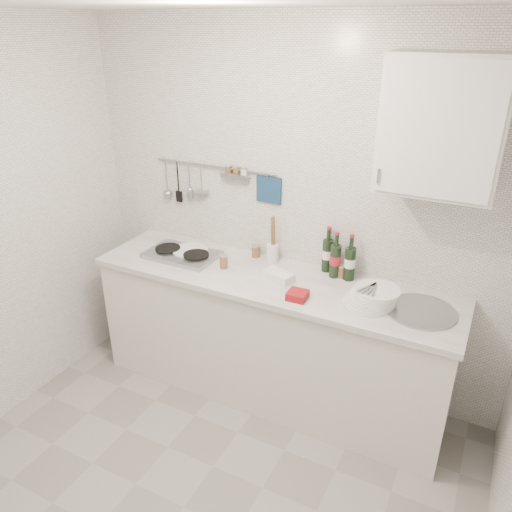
{
  "coord_description": "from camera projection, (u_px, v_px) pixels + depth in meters",
  "views": [
    {
      "loc": [
        1.22,
        -1.51,
        2.43
      ],
      "look_at": [
        -0.01,
        0.9,
        1.15
      ],
      "focal_mm": 35.0,
      "sensor_mm": 36.0,
      "label": 1
    }
  ],
  "objects": [
    {
      "name": "floor",
      "position": [
        184.0,
        507.0,
        2.75
      ],
      "size": [
        3.0,
        3.0,
        0.0
      ],
      "primitive_type": "plane",
      "color": "gray",
      "rests_on": "ground"
    },
    {
      "name": "back_wall",
      "position": [
        291.0,
        215.0,
        3.35
      ],
      "size": [
        3.0,
        0.02,
        2.5
      ],
      "primitive_type": "cube",
      "color": "silver",
      "rests_on": "floor"
    },
    {
      "name": "counter",
      "position": [
        271.0,
        339.0,
        3.45
      ],
      "size": [
        2.44,
        0.64,
        0.96
      ],
      "color": "silver",
      "rests_on": "floor"
    },
    {
      "name": "wall_rail",
      "position": [
        212.0,
        180.0,
        3.49
      ],
      "size": [
        0.98,
        0.09,
        0.34
      ],
      "color": "#93969B",
      "rests_on": "back_wall"
    },
    {
      "name": "wall_cabinet",
      "position": [
        444.0,
        126.0,
        2.53
      ],
      "size": [
        0.6,
        0.38,
        0.7
      ],
      "color": "silver",
      "rests_on": "back_wall"
    },
    {
      "name": "plate_stack_hob",
      "position": [
        189.0,
        252.0,
        3.55
      ],
      "size": [
        0.27,
        0.27,
        0.04
      ],
      "rotation": [
        0.0,
        0.0,
        -0.04
      ],
      "color": "teal",
      "rests_on": "counter"
    },
    {
      "name": "plate_stack_sink",
      "position": [
        373.0,
        297.0,
        2.92
      ],
      "size": [
        0.32,
        0.31,
        0.11
      ],
      "rotation": [
        0.0,
        0.0,
        -0.17
      ],
      "color": "white",
      "rests_on": "counter"
    },
    {
      "name": "wine_bottles",
      "position": [
        338.0,
        254.0,
        3.21
      ],
      "size": [
        0.24,
        0.13,
        0.31
      ],
      "rotation": [
        0.0,
        0.0,
        -0.32
      ],
      "color": "black",
      "rests_on": "counter"
    },
    {
      "name": "butter_dish",
      "position": [
        279.0,
        276.0,
        3.19
      ],
      "size": [
        0.22,
        0.15,
        0.06
      ],
      "primitive_type": "cube",
      "rotation": [
        0.0,
        0.0,
        -0.3
      ],
      "color": "white",
      "rests_on": "counter"
    },
    {
      "name": "strawberry_punnet",
      "position": [
        297.0,
        295.0,
        2.98
      ],
      "size": [
        0.12,
        0.12,
        0.05
      ],
      "primitive_type": "cube",
      "rotation": [
        0.0,
        0.0,
        0.04
      ],
      "color": "#A21218",
      "rests_on": "counter"
    },
    {
      "name": "utensil_crock",
      "position": [
        272.0,
        251.0,
        3.42
      ],
      "size": [
        0.08,
        0.08,
        0.34
      ],
      "rotation": [
        0.0,
        0.0,
        0.24
      ],
      "color": "white",
      "rests_on": "counter"
    },
    {
      "name": "jar_a",
      "position": [
        256.0,
        251.0,
        3.51
      ],
      "size": [
        0.06,
        0.06,
        0.09
      ],
      "rotation": [
        0.0,
        0.0,
        -0.26
      ],
      "color": "brown",
      "rests_on": "counter"
    },
    {
      "name": "jar_b",
      "position": [
        341.0,
        271.0,
        3.23
      ],
      "size": [
        0.06,
        0.06,
        0.09
      ],
      "rotation": [
        0.0,
        0.0,
        -0.42
      ],
      "color": "brown",
      "rests_on": "counter"
    },
    {
      "name": "jar_c",
      "position": [
        367.0,
        290.0,
        3.02
      ],
      "size": [
        0.06,
        0.06,
        0.07
      ],
      "rotation": [
        0.0,
        0.0,
        0.1
      ],
      "color": "brown",
      "rests_on": "counter"
    },
    {
      "name": "jar_d",
      "position": [
        224.0,
        261.0,
        3.35
      ],
      "size": [
        0.06,
        0.06,
        0.1
      ],
      "rotation": [
        0.0,
        0.0,
        -0.0
      ],
      "color": "brown",
      "rests_on": "counter"
    }
  ]
}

